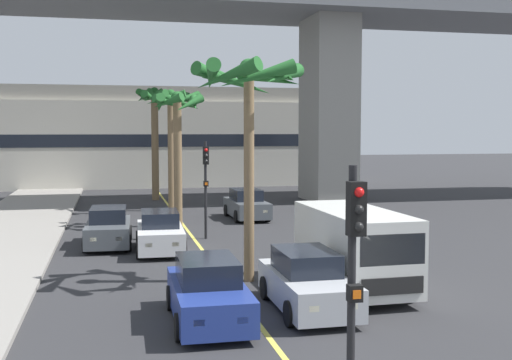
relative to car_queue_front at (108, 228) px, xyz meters
The scene contains 14 objects.
lane_stripe_center 3.83m from the car_queue_front, 18.00° to the right, with size 0.14×56.00×0.01m, color #DBCC4C.
pier_building_backdrop 29.13m from the car_queue_front, 82.90° to the left, with size 30.12×8.04×8.16m.
car_queue_front is the anchor object (origin of this frame).
car_queue_second 9.59m from the car_queue_front, 42.39° to the left, with size 1.92×4.14×1.56m.
car_queue_third 11.25m from the car_queue_front, 77.59° to the right, with size 1.89×4.13×1.56m.
car_queue_fourth 11.68m from the car_queue_front, 64.19° to the right, with size 1.85×4.11×1.56m.
car_queue_fifth 2.54m from the car_queue_front, 39.81° to the right, with size 1.96×4.16×1.56m.
delivery_van 11.29m from the car_queue_front, 51.32° to the right, with size 2.22×5.28×2.36m.
traffic_light_median_near 18.23m from the car_queue_front, 78.93° to the right, with size 0.24×0.37×4.20m.
traffic_light_median_far 4.60m from the car_queue_front, 10.07° to the left, with size 0.24×0.37×4.20m.
palm_tree_near_median 7.10m from the car_queue_front, 54.25° to the left, with size 2.63×2.68×6.53m.
palm_tree_mid_median 9.72m from the car_queue_front, 58.76° to the right, with size 3.58×3.57×6.85m.
palm_tree_far_median 12.34m from the car_queue_front, 71.70° to the left, with size 3.52×3.57×7.01m.
palm_tree_farthest_median 17.55m from the car_queue_front, 79.68° to the left, with size 2.60×2.62×7.50m.
Camera 1 is at (-3.40, -0.92, 4.70)m, focal length 44.54 mm.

